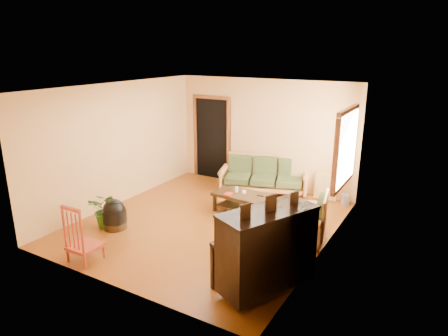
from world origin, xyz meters
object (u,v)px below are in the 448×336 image
Objects in this scene: piano at (267,251)px; red_chair at (84,232)px; footstool at (115,218)px; sofa at (264,175)px; armchair at (303,217)px; coffee_table at (242,203)px; ceramic_crock at (345,200)px; potted_plant at (107,209)px.

piano reaches higher than red_chair.
footstool is at bearing -161.87° from piano.
sofa is 2.06× the size of red_chair.
armchair reaches higher than sofa.
ceramic_crock is at bearing 41.47° from coffee_table.
piano is 3.34m from footstool.
potted_plant is at bearing -161.35° from piano.
piano reaches higher than sofa.
coffee_table is 1.62× the size of potted_plant.
red_chair is (-1.26, -2.96, 0.28)m from coffee_table.
potted_plant is (-0.16, -0.01, 0.14)m from footstool.
ceramic_crock is at bearing 112.61° from piano.
red_chair is at bearing -123.05° from sofa.
coffee_table is 0.84× the size of piano.
red_chair reaches higher than coffee_table.
armchair is 2.10m from ceramic_crock.
armchair reaches higher than ceramic_crock.
red_chair is at bearing -150.81° from armchair.
armchair is 0.91× the size of red_chair.
piano is 3.04× the size of footstool.
sofa reaches higher than coffee_table.
armchair is at bearing 22.59° from footstool.
piano is 3.48m from potted_plant.
potted_plant is (-3.37, -1.35, -0.09)m from armchair.
coffee_table is 2.55× the size of footstool.
sofa is 1.35m from coffee_table.
coffee_table is 1.30× the size of armchair.
armchair is at bearing 21.81° from potted_plant.
red_chair is 1.37× the size of potted_plant.
piano reaches higher than armchair.
armchair is at bearing 41.40° from red_chair.
red_chair is (-1.13, -4.29, 0.06)m from sofa.
sofa is 2.26× the size of armchair.
armchair is at bearing -19.64° from coffee_table.
footstool is at bearing -135.45° from ceramic_crock.
sofa is 1.90m from ceramic_crock.
sofa is 3.98m from piano.
sofa is 4.44× the size of footstool.
coffee_table is at bearing 66.89° from red_chair.
piano reaches higher than footstool.
footstool reaches higher than coffee_table.
sofa is 2.47m from armchair.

